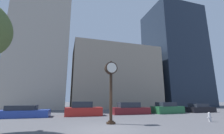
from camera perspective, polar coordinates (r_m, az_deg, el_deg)
The scene contains 11 objects.
ground_plane at distance 9.82m, azimuth -2.96°, elevation -22.47°, with size 200.00×200.00×0.00m, color #515156.
building_tall_tower at distance 36.78m, azimuth -24.23°, elevation 12.10°, with size 10.40×12.00×32.50m.
building_storefront_row at distance 35.33m, azimuth 0.52°, elevation -4.24°, with size 18.85×12.00×13.37m.
building_glass_modern at distance 45.19m, azimuth 22.46°, elevation 3.68°, with size 13.22×12.00×26.89m.
street_clock at distance 11.62m, azimuth -0.40°, elevation -5.49°, with size 0.95×0.68×4.75m.
car_blue at distance 17.98m, azimuth -30.63°, elevation -14.60°, with size 4.87×2.11×1.18m.
car_red at distance 17.44m, azimuth -10.94°, elevation -15.68°, with size 4.03×1.86×1.53m.
car_maroon at distance 19.26m, azimuth 6.86°, elevation -15.63°, with size 4.64×2.05×1.41m.
car_green at distance 21.43m, azimuth 20.27°, elevation -14.61°, with size 4.05×2.10×1.40m.
car_black at distance 25.16m, azimuth 30.42°, elevation -13.49°, with size 4.07×1.83×1.17m.
fire_hydrant_far at distance 14.90m, azimuth 33.16°, elevation -15.62°, with size 0.48×0.21×0.74m.
Camera 1 is at (-2.35, -9.38, 1.74)m, focal length 24.00 mm.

